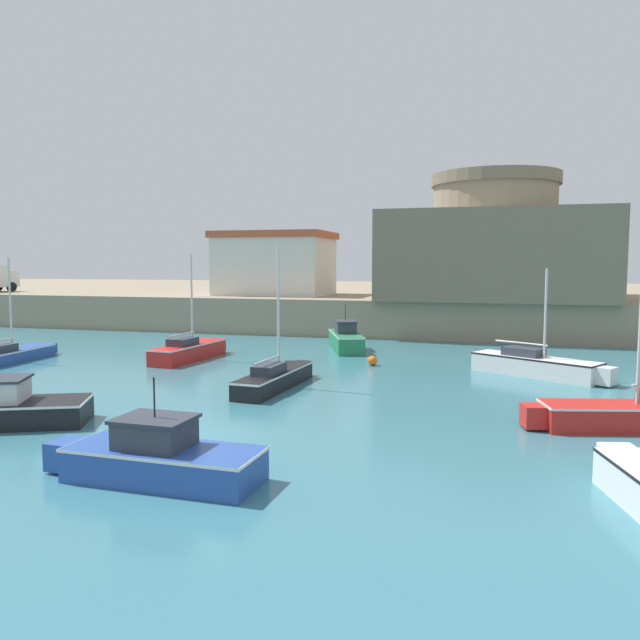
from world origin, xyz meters
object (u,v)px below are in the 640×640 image
Objects in this scene: sailboat_red_7 at (190,350)px; fortress at (494,250)px; motorboat_green_4 at (345,339)px; mooring_buoy at (372,361)px; sailboat_black_0 at (275,377)px; sailboat_white_1 at (537,365)px; sailboat_blue_2 at (8,355)px; harbor_shed_near_wharf at (275,263)px; motorboat_blue_9 at (157,457)px.

fortress is (14.66, 17.48, 5.31)m from sailboat_red_7.
mooring_buoy is at bearing -63.39° from motorboat_green_4.
mooring_buoy is (2.65, 6.33, -0.21)m from sailboat_black_0.
sailboat_black_0 is 1.04× the size of sailboat_white_1.
sailboat_blue_2 is 13.74× the size of mooring_buoy.
sailboat_black_0 reaches higher than sailboat_white_1.
sailboat_black_0 reaches higher than motorboat_green_4.
motorboat_green_4 is at bearing 116.61° from mooring_buoy.
sailboat_black_0 is at bearing -109.31° from fortress.
sailboat_blue_2 is 17.37m from motorboat_green_4.
harbor_shed_near_wharf is (-10.57, 15.95, 4.62)m from mooring_buoy.
sailboat_blue_2 is at bearing -137.61° from fortress.
sailboat_red_7 is at bearing 115.05° from motorboat_blue_9.
fortress is 1.73× the size of harbor_shed_near_wharf.
sailboat_red_7 reaches higher than sailboat_blue_2.
sailboat_black_0 is 10.52m from motorboat_blue_9.
sailboat_red_7 is at bearing -139.64° from motorboat_green_4.
harbor_shed_near_wharf reaches higher than sailboat_red_7.
sailboat_blue_2 is at bearing -172.75° from sailboat_white_1.
sailboat_red_7 is at bearing -175.35° from mooring_buoy.
sailboat_white_1 is 0.40× the size of fortress.
motorboat_green_4 is 21.80m from motorboat_blue_9.
motorboat_green_4 is at bearing 92.02° from motorboat_blue_9.
motorboat_green_4 is at bearing 31.29° from sailboat_blue_2.
fortress is at bearing 77.96° from motorboat_blue_9.
harbor_shed_near_wharf is at bearing 94.60° from sailboat_red_7.
fortress is at bearing 72.03° from mooring_buoy.
sailboat_red_7 is at bearing 139.70° from sailboat_black_0.
motorboat_green_4 is 0.38× the size of fortress.
sailboat_white_1 is 1.12× the size of motorboat_blue_9.
harbor_shed_near_wharf is (-8.08, 10.97, 4.23)m from motorboat_green_4.
sailboat_white_1 is at bearing -0.53° from sailboat_red_7.
motorboat_green_4 is at bearing 149.16° from sailboat_white_1.
sailboat_black_0 is 6.87m from mooring_buoy.
sailboat_black_0 is 1.16× the size of motorboat_blue_9.
sailboat_black_0 is 14.86m from sailboat_blue_2.
sailboat_blue_2 is 20.16m from motorboat_blue_9.
fortress reaches higher than mooring_buoy.
sailboat_red_7 is 9.26m from mooring_buoy.
mooring_buoy is (2.49, -4.97, -0.39)m from motorboat_green_4.
mooring_buoy is at bearing 13.14° from sailboat_blue_2.
sailboat_red_7 is at bearing 22.13° from sailboat_blue_2.
sailboat_blue_2 is 0.44× the size of fortress.
sailboat_blue_2 is 1.23× the size of motorboat_blue_9.
sailboat_black_0 reaches higher than sailboat_blue_2.
motorboat_green_4 is (-9.85, 5.88, 0.13)m from sailboat_white_1.
motorboat_green_4 is 5.58m from mooring_buoy.
sailboat_red_7 reaches higher than motorboat_blue_9.
sailboat_red_7 is (-6.58, 5.58, 0.06)m from sailboat_black_0.
sailboat_black_0 is at bearing -40.30° from sailboat_red_7.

